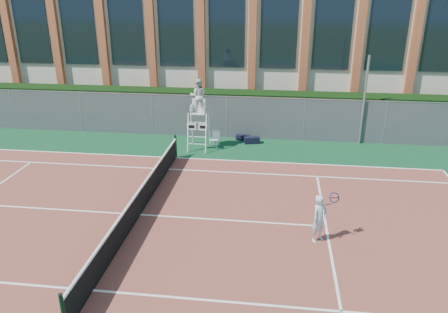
# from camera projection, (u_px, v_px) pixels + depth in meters

# --- Properties ---
(ground) EXTENTS (120.00, 120.00, 0.00)m
(ground) POSITION_uv_depth(u_px,v_px,m) (140.00, 215.00, 15.28)
(ground) COLOR #233814
(apron) EXTENTS (36.00, 20.00, 0.01)m
(apron) POSITION_uv_depth(u_px,v_px,m) (148.00, 202.00, 16.20)
(apron) COLOR #0C361E
(apron) RESTS_ON ground
(tennis_court) EXTENTS (23.77, 10.97, 0.02)m
(tennis_court) POSITION_uv_depth(u_px,v_px,m) (140.00, 215.00, 15.27)
(tennis_court) COLOR brown
(tennis_court) RESTS_ON apron
(tennis_net) EXTENTS (0.10, 11.30, 1.10)m
(tennis_net) POSITION_uv_depth(u_px,v_px,m) (139.00, 202.00, 15.09)
(tennis_net) COLOR black
(tennis_net) RESTS_ON ground
(fence) EXTENTS (40.00, 0.06, 2.20)m
(fence) POSITION_uv_depth(u_px,v_px,m) (189.00, 116.00, 23.01)
(fence) COLOR #595E60
(fence) RESTS_ON ground
(hedge) EXTENTS (40.00, 1.40, 2.20)m
(hedge) POSITION_uv_depth(u_px,v_px,m) (193.00, 110.00, 24.12)
(hedge) COLOR black
(hedge) RESTS_ON ground
(building) EXTENTS (45.00, 10.60, 8.22)m
(building) POSITION_uv_depth(u_px,v_px,m) (214.00, 38.00, 30.36)
(building) COLOR beige
(building) RESTS_ON ground
(steel_pole) EXTENTS (0.12, 0.12, 4.44)m
(steel_pole) POSITION_uv_depth(u_px,v_px,m) (364.00, 101.00, 21.48)
(steel_pole) COLOR #9EA0A5
(steel_pole) RESTS_ON ground
(umpire_chair) EXTENTS (0.97, 1.50, 3.48)m
(umpire_chair) POSITION_uv_depth(u_px,v_px,m) (198.00, 98.00, 20.77)
(umpire_chair) COLOR white
(umpire_chair) RESTS_ON ground
(plastic_chair) EXTENTS (0.46, 0.46, 0.82)m
(plastic_chair) POSITION_uv_depth(u_px,v_px,m) (215.00, 137.00, 21.67)
(plastic_chair) COLOR silver
(plastic_chair) RESTS_ON apron
(sports_bag_near) EXTENTS (0.83, 0.48, 0.33)m
(sports_bag_near) POSITION_uv_depth(u_px,v_px,m) (252.00, 140.00, 22.21)
(sports_bag_near) COLOR black
(sports_bag_near) RESTS_ON apron
(sports_bag_far) EXTENTS (0.73, 0.45, 0.27)m
(sports_bag_far) POSITION_uv_depth(u_px,v_px,m) (243.00, 138.00, 22.69)
(sports_bag_far) COLOR black
(sports_bag_far) RESTS_ON apron
(tennis_player) EXTENTS (0.93, 0.75, 1.57)m
(tennis_player) POSITION_uv_depth(u_px,v_px,m) (320.00, 218.00, 13.46)
(tennis_player) COLOR silver
(tennis_player) RESTS_ON tennis_court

